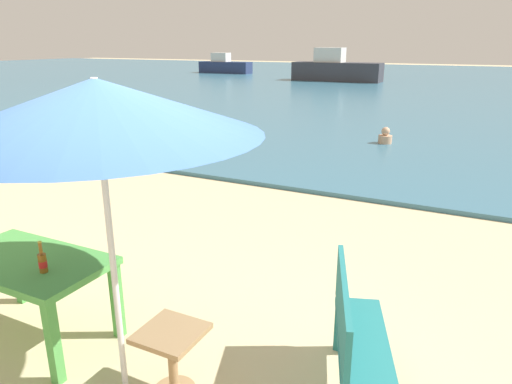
# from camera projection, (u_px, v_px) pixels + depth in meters

# --- Properties ---
(sea_water) EXTENTS (120.00, 50.00, 0.08)m
(sea_water) POSITION_uv_depth(u_px,v_px,m) (459.00, 84.00, 29.11)
(sea_water) COLOR #386B84
(sea_water) RESTS_ON ground_plane
(picnic_table_green) EXTENTS (1.40, 0.80, 0.76)m
(picnic_table_green) POSITION_uv_depth(u_px,v_px,m) (28.00, 271.00, 3.98)
(picnic_table_green) COLOR #4C9E47
(picnic_table_green) RESTS_ON ground_plane
(beer_bottle_amber) EXTENTS (0.07, 0.07, 0.26)m
(beer_bottle_amber) POSITION_uv_depth(u_px,v_px,m) (42.00, 261.00, 3.69)
(beer_bottle_amber) COLOR brown
(beer_bottle_amber) RESTS_ON picnic_table_green
(patio_umbrella) EXTENTS (2.10, 2.10, 2.30)m
(patio_umbrella) POSITION_uv_depth(u_px,v_px,m) (97.00, 108.00, 2.90)
(patio_umbrella) COLOR silver
(patio_umbrella) RESTS_ON ground_plane
(side_table_wood) EXTENTS (0.44, 0.44, 0.54)m
(side_table_wood) POSITION_uv_depth(u_px,v_px,m) (172.00, 353.00, 3.39)
(side_table_wood) COLOR #9E7A51
(side_table_wood) RESTS_ON ground_plane
(bench_teal_center) EXTENTS (0.73, 1.25, 0.95)m
(bench_teal_center) POSITION_uv_depth(u_px,v_px,m) (354.00, 333.00, 3.30)
(bench_teal_center) COLOR #237275
(bench_teal_center) RESTS_ON ground_plane
(swimmer_person) EXTENTS (0.34, 0.34, 0.41)m
(swimmer_person) POSITION_uv_depth(u_px,v_px,m) (385.00, 137.00, 11.73)
(swimmer_person) COLOR tan
(swimmer_person) RESTS_ON sea_water
(boat_tanker) EXTENTS (5.80, 1.58, 2.11)m
(boat_tanker) POSITION_uv_depth(u_px,v_px,m) (336.00, 69.00, 30.61)
(boat_tanker) COLOR #38383F
(boat_tanker) RESTS_ON sea_water
(boat_barge) EXTENTS (4.45, 1.21, 1.62)m
(boat_barge) POSITION_uv_depth(u_px,v_px,m) (225.00, 66.00, 38.57)
(boat_barge) COLOR navy
(boat_barge) RESTS_ON sea_water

